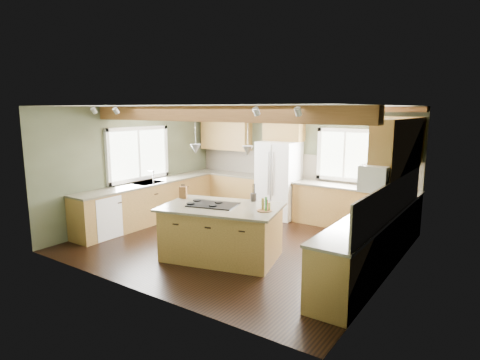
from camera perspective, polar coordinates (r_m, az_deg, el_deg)
The scene contains 37 objects.
floor at distance 7.82m, azimuth -0.28°, elevation -8.95°, with size 5.60×5.60×0.00m, color black.
ceiling at distance 7.39m, azimuth -0.30°, elevation 10.47°, with size 5.60×5.60×0.00m, color silver.
wall_back at distance 9.64m, azimuth 8.22°, elevation 2.53°, with size 5.60×5.60×0.00m, color #3F4531.
wall_left at distance 9.36m, azimuth -14.53°, elevation 2.09°, with size 5.00×5.00×0.00m, color #3F4531.
wall_right at distance 6.36m, azimuth 20.93°, elevation -1.94°, with size 5.00×5.00×0.00m, color #3F4531.
ceiling_beam at distance 6.77m, azimuth -4.09°, elevation 9.37°, with size 5.55×0.26×0.26m, color brown.
soffit_trim at distance 9.47m, azimuth 8.13°, elevation 9.93°, with size 5.55×0.20×0.10m, color brown.
backsplash_back at distance 9.64m, azimuth 8.16°, elevation 1.99°, with size 5.58×0.03×0.58m, color brown.
backsplash_right at distance 6.43m, azimuth 20.86°, elevation -2.63°, with size 0.03×3.70×0.58m, color brown.
base_cab_back_left at distance 10.44m, azimuth -1.48°, elevation -1.57°, with size 2.02×0.60×0.88m, color brown.
counter_back_left at distance 10.36m, azimuth -1.50°, elevation 0.92°, with size 2.06×0.64×0.04m, color #4C4638.
base_cab_back_right at distance 8.97m, azimuth 15.80°, elevation -3.92°, with size 2.62×0.60×0.88m, color brown.
counter_back_right at distance 8.87m, azimuth 15.94°, elevation -1.03°, with size 2.66×0.64×0.04m, color #4C4638.
base_cab_left at distance 9.33m, azimuth -12.85°, elevation -3.24°, with size 0.60×3.70×0.88m, color brown.
counter_left at distance 9.24m, azimuth -12.96°, elevation -0.46°, with size 0.64×3.74×0.04m, color #4C4638.
base_cab_right at distance 6.70m, azimuth 18.05°, elevation -8.79°, with size 0.60×3.70×0.88m, color brown.
counter_right at distance 6.57m, azimuth 18.27°, elevation -4.99°, with size 0.64×3.74×0.04m, color #4C4638.
upper_cab_back_left at distance 10.46m, azimuth -2.01°, elevation 6.80°, with size 1.40×0.35×0.90m, color brown.
upper_cab_over_fridge at distance 9.54m, azimuth 6.25°, elevation 7.63°, with size 0.96×0.35×0.70m, color brown.
upper_cab_right at distance 7.18m, azimuth 21.61°, elevation 4.58°, with size 0.35×2.20×0.90m, color brown.
upper_cab_back_corner at distance 8.64m, azimuth 21.66°, elevation 5.39°, with size 0.90×0.35×0.90m, color brown.
window_left at distance 9.35m, azimuth -14.29°, elevation 3.64°, with size 0.04×1.60×1.05m, color white.
window_back at distance 9.14m, azimuth 14.68°, elevation 3.48°, with size 1.10×0.04×1.00m, color white.
sink at distance 9.24m, azimuth -12.96°, elevation -0.43°, with size 0.50×0.65×0.03m, color #262628.
faucet at distance 9.08m, azimuth -12.23°, elevation 0.35°, with size 0.02×0.02×0.28m, color #B2B2B7.
dishwasher at distance 8.53m, azimuth -19.23°, elevation -4.89°, with size 0.60×0.60×0.84m, color white.
oven at distance 5.55m, azimuth 14.01°, elevation -12.72°, with size 0.60×0.72×0.84m, color white.
microwave at distance 6.32m, azimuth 19.03°, elevation 0.41°, with size 0.40×0.70×0.38m, color white.
pendant_left at distance 6.88m, azimuth -6.34°, elevation 4.42°, with size 0.18×0.18×0.16m, color #B2B2B7.
pendant_right at distance 6.52m, azimuth 1.10°, elevation 4.17°, with size 0.18×0.18×0.16m, color #B2B2B7.
refrigerator at distance 9.50m, azimuth 5.52°, elevation 0.04°, with size 0.90×0.74×1.80m, color white.
island at distance 6.98m, azimuth -2.62°, elevation -7.53°, with size 1.87×1.14×0.88m, color brown.
island_top at distance 6.85m, azimuth -2.65°, elevation -3.87°, with size 2.00×1.27×0.04m, color #4C4638.
cooktop at distance 6.91m, azimuth -3.85°, elevation -3.52°, with size 0.81×0.54×0.02m, color black.
knife_block at distance 7.49m, azimuth -8.07°, elevation -1.75°, with size 0.13×0.10×0.22m, color brown.
utensil_crock at distance 7.18m, azimuth 1.92°, elevation -2.46°, with size 0.11×0.11×0.14m, color #443C36.
bottle_tray at distance 6.50m, azimuth 3.50°, elevation -3.45°, with size 0.25×0.25×0.23m, color brown, non-canonical shape.
Camera 1 is at (4.21, -6.08, 2.56)m, focal length 30.00 mm.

